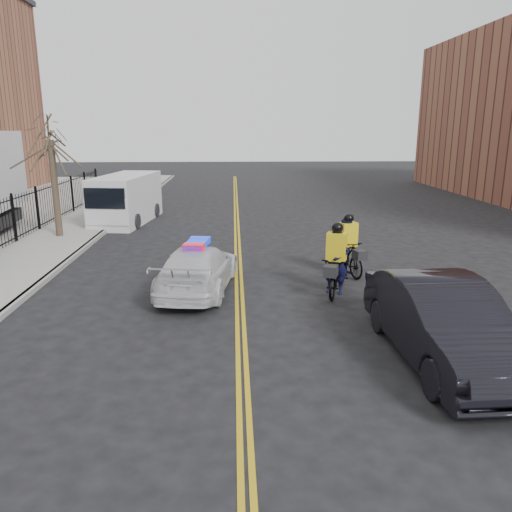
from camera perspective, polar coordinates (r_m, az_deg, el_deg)
The scene contains 12 objects.
ground at distance 12.16m, azimuth -1.77°, elevation -7.93°, with size 120.00×120.00×0.00m, color black.
center_line_left at distance 19.79m, azimuth -2.34°, elevation 0.93°, with size 0.10×60.00×0.01m, color gold.
center_line_right at distance 19.79m, azimuth -1.88°, elevation 0.94°, with size 0.10×60.00×0.01m, color gold.
sidewalk at distance 21.10m, azimuth -22.93°, elevation 0.83°, with size 3.00×60.00×0.15m, color gray.
curb at distance 20.63m, azimuth -19.02°, elevation 0.90°, with size 0.20×60.00×0.15m, color gray.
iron_fence at distance 21.50m, azimuth -26.93°, elevation 3.16°, with size 0.12×28.00×2.00m, color black, non-canonical shape.
street_tree at distance 22.55m, azimuth -22.31°, elevation 10.62°, with size 3.20×3.20×4.80m.
police_cruiser at distance 14.57m, azimuth -6.67°, elevation -1.40°, with size 2.47×4.79×1.49m.
dark_sedan at distance 10.79m, azimuth 20.63°, elevation -7.09°, with size 1.78×5.09×1.68m, color black.
cargo_van at distance 25.77m, azimuth -14.70°, elevation 6.23°, with size 2.76×5.84×2.35m.
cyclist_near at distance 14.39m, azimuth 9.09°, elevation -1.48°, with size 1.47×2.24×2.08m.
cyclist_far at distance 16.27m, azimuth 10.42°, elevation 0.57°, with size 1.16×2.06×2.01m.
Camera 1 is at (-0.13, -11.24, 4.63)m, focal length 35.00 mm.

